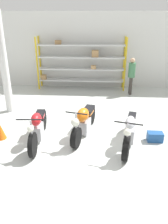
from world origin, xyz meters
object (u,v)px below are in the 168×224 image
shelving_rack (81,63)px  motorcycle_orange (84,121)px  traffic_cone (0,130)px  motorcycle_silver (130,131)px  motorcycle_red (38,127)px  person_browsing (132,73)px  toolbox (155,137)px

shelving_rack → motorcycle_orange: bearing=-84.5°
traffic_cone → motorcycle_silver: bearing=-1.4°
motorcycle_red → person_browsing: 5.54m
shelving_rack → traffic_cone: 5.62m
shelving_rack → motorcycle_orange: shelving_rack is taller
shelving_rack → motorcycle_red: (-0.83, -5.24, -0.83)m
motorcycle_silver → traffic_cone: 3.77m
shelving_rack → motorcycle_orange: size_ratio=2.07×
motorcycle_silver → traffic_cone: size_ratio=3.87×
motorcycle_red → toolbox: size_ratio=4.89×
motorcycle_orange → toolbox: bearing=96.6°
motorcycle_red → person_browsing: size_ratio=1.29×
motorcycle_orange → motorcycle_silver: (1.30, -0.49, -0.02)m
toolbox → motorcycle_orange: bearing=172.9°
person_browsing → shelving_rack: bearing=-16.8°
shelving_rack → toolbox: shelving_rack is taller
toolbox → traffic_cone: 4.56m
motorcycle_orange → toolbox: 2.13m
motorcycle_red → toolbox: motorcycle_red is taller
motorcycle_orange → traffic_cone: 2.50m
motorcycle_red → motorcycle_orange: motorcycle_red is taller
motorcycle_red → toolbox: (3.38, 0.22, -0.33)m
motorcycle_red → traffic_cone: 1.20m
motorcycle_orange → toolbox: (2.09, -0.26, -0.32)m
motorcycle_red → shelving_rack: bearing=167.7°
motorcycle_red → motorcycle_silver: motorcycle_red is taller
toolbox → motorcycle_red: bearing=-176.3°
motorcycle_orange → motorcycle_silver: size_ratio=0.97×
motorcycle_red → traffic_cone: size_ratio=3.91×
motorcycle_silver → person_browsing: 4.57m
person_browsing → toolbox: bearing=93.0°
shelving_rack → motorcycle_silver: bearing=-71.4°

